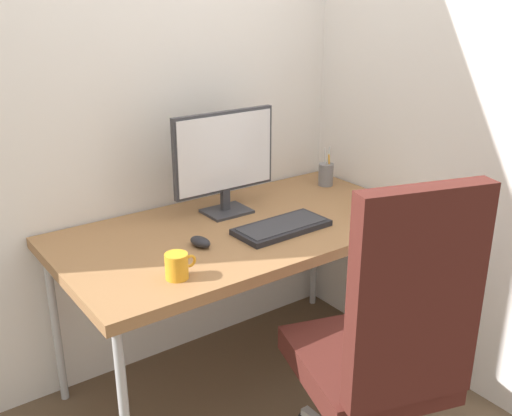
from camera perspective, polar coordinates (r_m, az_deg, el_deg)
ground_plane at (r=2.78m, az=-1.14°, el=-16.06°), size 8.00×8.00×0.00m
wall_back at (r=2.61m, az=-6.84°, el=14.70°), size 3.03×0.04×2.80m
wall_side_right at (r=2.62m, az=16.21°, el=14.09°), size 0.04×2.31×2.80m
desk at (r=2.43m, az=-1.25°, el=-2.67°), size 1.50×0.79×0.74m
office_chair at (r=1.95m, az=12.33°, el=-12.62°), size 0.62×0.65×1.17m
monitor at (r=2.49m, az=-3.04°, el=4.93°), size 0.48×0.15×0.44m
keyboard at (r=2.37m, az=2.49°, el=-1.85°), size 0.39×0.19×0.03m
mouse at (r=2.23m, az=-5.38°, el=-3.26°), size 0.07×0.10×0.04m
pen_holder at (r=2.91m, az=6.74°, el=3.25°), size 0.07×0.07×0.19m
notebook at (r=2.56m, az=11.78°, el=-0.49°), size 0.22×0.24×0.03m
coffee_mug at (r=1.99m, az=-7.59°, el=-5.54°), size 0.11×0.08×0.09m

